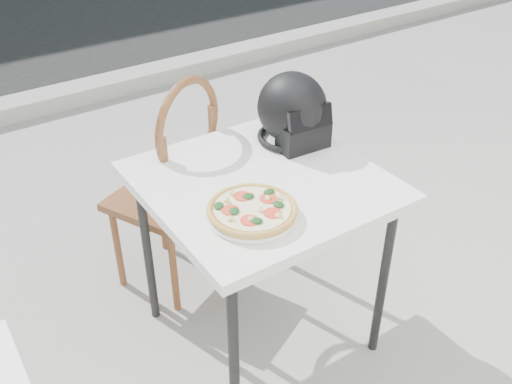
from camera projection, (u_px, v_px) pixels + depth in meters
ground at (320, 357)px, 2.31m from camera, size 80.00×80.00×0.00m
curb at (61, 97)px, 4.32m from camera, size 30.00×0.25×0.12m
cafe_table_main at (262, 195)px, 2.05m from camera, size 0.83×0.83×0.77m
plate at (252, 215)px, 1.81m from camera, size 0.39×0.39×0.02m
pizza at (252, 209)px, 1.80m from camera, size 0.30×0.30×0.04m
helmet at (293, 112)px, 2.18m from camera, size 0.29×0.30×0.27m
cafe_chair_main at (174, 178)px, 2.38m from camera, size 0.52×0.52×1.03m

